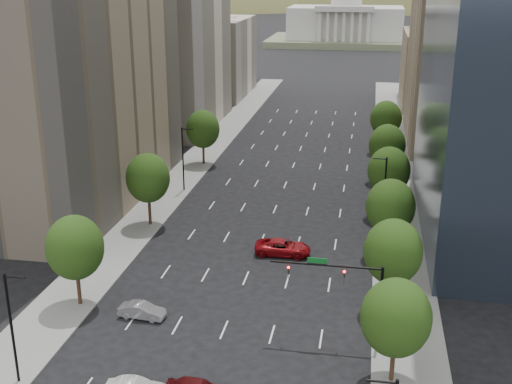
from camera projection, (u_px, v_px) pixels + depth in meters
The scene contains 23 objects.
sidewalk_left at pixel (159, 201), 86.73m from camera, with size 6.00×200.00×0.15m, color slate.
sidewalk_right at pixel (398, 216), 81.66m from camera, with size 6.00×200.00×0.15m, color slate.
midrise_cream_left at pixel (177, 34), 122.64m from camera, with size 14.00×30.00×35.00m, color beige.
filler_left at pixel (218, 57), 156.13m from camera, with size 14.00×26.00×18.00m, color beige.
parking_tan_right at pixel (454, 56), 112.47m from camera, with size 14.00×30.00×30.00m, color #8C7759.
filler_right at pixel (435, 69), 145.48m from camera, with size 14.00×26.00×16.00m, color #8C7759.
tree_right_0 at pixel (396, 318), 47.58m from camera, with size 5.20×5.20×8.39m.
tree_right_1 at pixel (393, 252), 57.71m from camera, with size 5.20×5.20×8.75m.
tree_right_2 at pixel (390, 207), 68.92m from camera, with size 5.20×5.20×8.61m.
tree_right_3 at pixel (389, 171), 80.00m from camera, with size 5.20×5.20×8.89m.
tree_right_4 at pixel (387, 145), 93.18m from camera, with size 5.20×5.20×8.46m.
tree_right_5 at pixel (386, 119), 107.98m from camera, with size 5.20×5.20×8.75m.
tree_left_0 at pixel (75, 248), 58.57m from camera, with size 5.20×5.20×8.75m.
tree_left_1 at pixel (148, 178), 77.12m from camera, with size 5.20×5.20×8.97m.
tree_left_2 at pixel (203, 129), 101.42m from camera, with size 5.20×5.20×8.68m.
streetlight_rn at pixel (384, 192), 75.78m from camera, with size 1.70×0.20×9.00m.
streetlight_ls at pixel (12, 326), 47.59m from camera, with size 1.70×0.20×9.00m.
streetlight_ln at pixel (183, 157), 89.49m from camera, with size 1.70×0.20×9.00m.
traffic_signal at pixel (350, 285), 52.87m from camera, with size 9.12×0.40×7.38m.
capitol at pixel (346, 22), 258.04m from camera, with size 60.00×40.00×35.20m.
foothills at pixel (400, 45), 593.06m from camera, with size 720.00×413.00×263.00m.
car_silver at pixel (142, 311), 58.01m from camera, with size 1.46×4.19×1.38m, color gray.
car_red_far at pixel (283, 247), 70.72m from camera, with size 2.77×6.01×1.67m, color maroon.
Camera 1 is at (11.26, -18.13, 29.55)m, focal length 46.06 mm.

